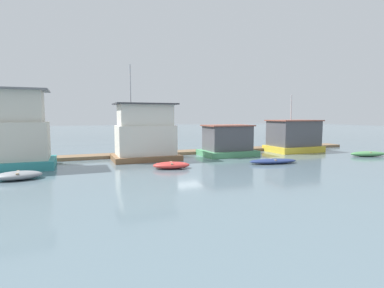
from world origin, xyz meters
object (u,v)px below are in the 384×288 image
at_px(houseboat_teal, 12,134).
at_px(houseboat_green, 227,141).
at_px(dinghy_red, 171,165).
at_px(houseboat_brown, 145,134).
at_px(dinghy_grey, 18,175).
at_px(dinghy_navy, 273,161).
at_px(houseboat_yellow, 293,136).
at_px(mooring_post_centre, 162,146).
at_px(dinghy_green, 368,154).

height_order(houseboat_teal, houseboat_green, houseboat_teal).
distance_m(houseboat_teal, dinghy_red, 11.87).
distance_m(houseboat_teal, houseboat_brown, 10.14).
height_order(dinghy_grey, dinghy_navy, dinghy_grey).
xyz_separation_m(houseboat_yellow, dinghy_red, (-15.63, -5.16, -1.41)).
bearing_deg(houseboat_brown, dinghy_red, -81.64).
distance_m(houseboat_teal, mooring_post_centre, 12.36).
xyz_separation_m(houseboat_teal, dinghy_green, (30.48, -4.89, -2.35)).
bearing_deg(houseboat_teal, dinghy_navy, -14.71).
distance_m(houseboat_brown, houseboat_yellow, 16.40).
distance_m(houseboat_yellow, dinghy_green, 7.23).
distance_m(houseboat_yellow, dinghy_navy, 9.49).
bearing_deg(houseboat_teal, houseboat_yellow, 2.08).
relative_size(dinghy_navy, mooring_post_centre, 2.14).
bearing_deg(dinghy_green, dinghy_red, 177.97).
bearing_deg(dinghy_red, houseboat_green, 33.76).
bearing_deg(houseboat_green, dinghy_green, -24.57).
height_order(dinghy_red, mooring_post_centre, mooring_post_centre).
distance_m(houseboat_teal, dinghy_grey, 5.10).
bearing_deg(dinghy_navy, houseboat_teal, 165.29).
distance_m(houseboat_teal, houseboat_yellow, 26.51).
height_order(dinghy_navy, mooring_post_centre, mooring_post_centre).
height_order(houseboat_yellow, mooring_post_centre, houseboat_yellow).
xyz_separation_m(dinghy_grey, mooring_post_centre, (11.12, 6.76, 0.72)).
relative_size(houseboat_teal, houseboat_yellow, 0.95).
distance_m(dinghy_navy, dinghy_green, 11.19).
xyz_separation_m(dinghy_grey, dinghy_green, (29.58, -0.45, -0.02)).
bearing_deg(houseboat_green, dinghy_red, -146.24).
distance_m(houseboat_green, dinghy_red, 8.92).
xyz_separation_m(houseboat_brown, dinghy_navy, (9.20, -6.00, -2.09)).
relative_size(houseboat_green, dinghy_green, 1.41).
bearing_deg(dinghy_grey, houseboat_teal, 101.57).
bearing_deg(houseboat_yellow, dinghy_navy, -139.99).
distance_m(dinghy_red, mooring_post_centre, 6.66).
bearing_deg(dinghy_green, houseboat_brown, 164.06).
xyz_separation_m(houseboat_teal, houseboat_brown, (10.09, 0.93, -0.31)).
relative_size(houseboat_green, dinghy_red, 1.74).
relative_size(dinghy_grey, mooring_post_centre, 1.44).
bearing_deg(houseboat_teal, dinghy_grey, -78.43).
xyz_separation_m(houseboat_teal, mooring_post_centre, (12.03, 2.32, -1.61)).
bearing_deg(houseboat_yellow, dinghy_green, -55.61).
distance_m(houseboat_brown, houseboat_green, 8.16).
relative_size(dinghy_grey, dinghy_green, 0.78).
bearing_deg(houseboat_teal, mooring_post_centre, 10.89).
height_order(houseboat_teal, houseboat_yellow, houseboat_yellow).
bearing_deg(mooring_post_centre, dinghy_navy, -45.46).
relative_size(houseboat_teal, houseboat_green, 1.13).
xyz_separation_m(houseboat_green, dinghy_navy, (1.09, -5.79, -1.19)).
bearing_deg(mooring_post_centre, houseboat_teal, -169.11).
distance_m(houseboat_brown, dinghy_red, 5.57).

